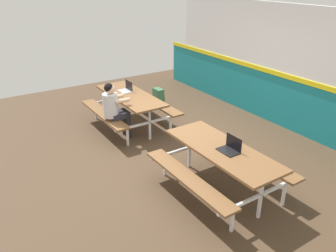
{
  "coord_description": "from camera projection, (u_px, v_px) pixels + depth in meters",
  "views": [
    {
      "loc": [
        4.84,
        -3.23,
        3.17
      ],
      "look_at": [
        0.0,
        -0.13,
        0.55
      ],
      "focal_mm": 36.34,
      "sensor_mm": 36.0,
      "label": 1
    }
  ],
  "objects": [
    {
      "name": "ground_plane",
      "position": [
        173.0,
        151.0,
        6.62
      ],
      "size": [
        10.0,
        10.0,
        0.02
      ],
      "primitive_type": "cube",
      "color": "#4C3826"
    },
    {
      "name": "accent_backdrop",
      "position": [
        277.0,
        68.0,
        7.43
      ],
      "size": [
        8.0,
        0.14,
        2.6
      ],
      "color": "teal",
      "rests_on": "ground"
    },
    {
      "name": "picnic_table_left",
      "position": [
        130.0,
        102.0,
        7.43
      ],
      "size": [
        2.01,
        1.56,
        0.74
      ],
      "color": "brown",
      "rests_on": "ground"
    },
    {
      "name": "picnic_table_right",
      "position": [
        222.0,
        158.0,
        5.19
      ],
      "size": [
        2.01,
        1.56,
        0.74
      ],
      "color": "brown",
      "rests_on": "ground"
    },
    {
      "name": "student_nearer",
      "position": [
        114.0,
        106.0,
        6.8
      ],
      "size": [
        0.36,
        0.53,
        1.21
      ],
      "color": "#2D2D38",
      "rests_on": "ground"
    },
    {
      "name": "laptop_silver",
      "position": [
        126.0,
        89.0,
        7.55
      ],
      "size": [
        0.32,
        0.22,
        0.22
      ],
      "color": "silver",
      "rests_on": "picnic_table_left"
    },
    {
      "name": "laptop_dark",
      "position": [
        230.0,
        148.0,
        5.03
      ],
      "size": [
        0.32,
        0.22,
        0.22
      ],
      "color": "black",
      "rests_on": "picnic_table_right"
    },
    {
      "name": "backpack_dark",
      "position": [
        159.0,
        97.0,
        8.77
      ],
      "size": [
        0.3,
        0.22,
        0.44
      ],
      "color": "#3F724C",
      "rests_on": "ground"
    }
  ]
}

